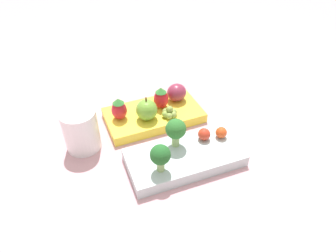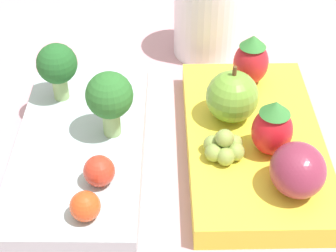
# 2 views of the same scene
# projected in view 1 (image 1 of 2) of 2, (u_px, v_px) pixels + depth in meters

# --- Properties ---
(ground_plane) EXTENTS (4.00, 4.00, 0.00)m
(ground_plane) POSITION_uv_depth(u_px,v_px,m) (168.00, 139.00, 0.63)
(ground_plane) COLOR #C6939E
(bento_box_savoury) EXTENTS (0.22, 0.12, 0.02)m
(bento_box_savoury) POSITION_uv_depth(u_px,v_px,m) (184.00, 158.00, 0.57)
(bento_box_savoury) COLOR silver
(bento_box_savoury) RESTS_ON ground_plane
(bento_box_fruit) EXTENTS (0.22, 0.12, 0.02)m
(bento_box_fruit) POSITION_uv_depth(u_px,v_px,m) (155.00, 115.00, 0.68)
(bento_box_fruit) COLOR yellow
(bento_box_fruit) RESTS_ON ground_plane
(broccoli_floret_0) EXTENTS (0.04, 0.04, 0.06)m
(broccoli_floret_0) POSITION_uv_depth(u_px,v_px,m) (176.00, 130.00, 0.56)
(broccoli_floret_0) COLOR #93B770
(broccoli_floret_0) RESTS_ON bento_box_savoury
(broccoli_floret_1) EXTENTS (0.04, 0.04, 0.06)m
(broccoli_floret_1) POSITION_uv_depth(u_px,v_px,m) (160.00, 156.00, 0.51)
(broccoli_floret_1) COLOR #93B770
(broccoli_floret_1) RESTS_ON bento_box_savoury
(cherry_tomato_0) EXTENTS (0.02, 0.02, 0.02)m
(cherry_tomato_0) POSITION_uv_depth(u_px,v_px,m) (204.00, 134.00, 0.59)
(cherry_tomato_0) COLOR red
(cherry_tomato_0) RESTS_ON bento_box_savoury
(cherry_tomato_1) EXTENTS (0.02, 0.02, 0.02)m
(cherry_tomato_1) POSITION_uv_depth(u_px,v_px,m) (221.00, 133.00, 0.59)
(cherry_tomato_1) COLOR #DB4C1E
(cherry_tomato_1) RESTS_ON bento_box_savoury
(apple) EXTENTS (0.05, 0.05, 0.05)m
(apple) POSITION_uv_depth(u_px,v_px,m) (147.00, 110.00, 0.64)
(apple) COLOR #70A838
(apple) RESTS_ON bento_box_fruit
(strawberry_0) EXTENTS (0.03, 0.03, 0.05)m
(strawberry_0) POSITION_uv_depth(u_px,v_px,m) (161.00, 98.00, 0.67)
(strawberry_0) COLOR red
(strawberry_0) RESTS_ON bento_box_fruit
(strawberry_1) EXTENTS (0.03, 0.03, 0.05)m
(strawberry_1) POSITION_uv_depth(u_px,v_px,m) (119.00, 109.00, 0.64)
(strawberry_1) COLOR red
(strawberry_1) RESTS_ON bento_box_fruit
(plum) EXTENTS (0.05, 0.04, 0.04)m
(plum) POSITION_uv_depth(u_px,v_px,m) (177.00, 93.00, 0.69)
(plum) COLOR #892D47
(plum) RESTS_ON bento_box_fruit
(grape_cluster) EXTENTS (0.04, 0.03, 0.03)m
(grape_cluster) POSITION_uv_depth(u_px,v_px,m) (170.00, 113.00, 0.65)
(grape_cluster) COLOR #8EA84C
(grape_cluster) RESTS_ON bento_box_fruit
(drinking_cup) EXTENTS (0.07, 0.07, 0.09)m
(drinking_cup) POSITION_uv_depth(u_px,v_px,m) (81.00, 130.00, 0.59)
(drinking_cup) COLOR white
(drinking_cup) RESTS_ON ground_plane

